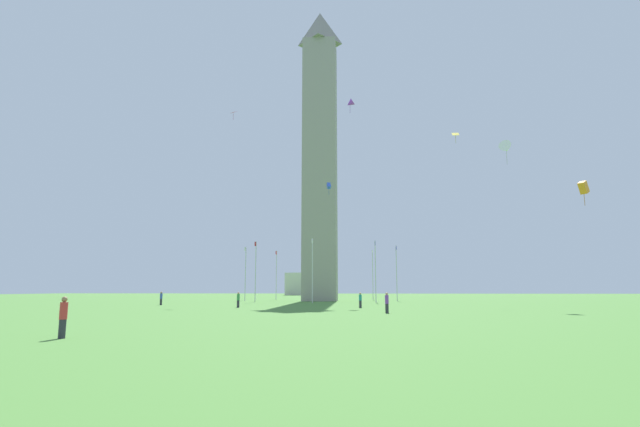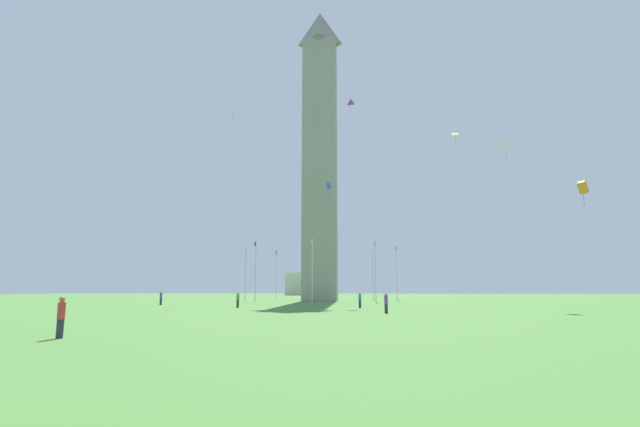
% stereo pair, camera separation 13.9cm
% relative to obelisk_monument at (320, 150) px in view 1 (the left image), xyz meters
% --- Properties ---
extents(ground_plane, '(260.00, 260.00, 0.00)m').
position_rel_obelisk_monument_xyz_m(ground_plane, '(0.00, 0.00, -26.90)').
color(ground_plane, '#477A33').
extents(obelisk_monument, '(5.92, 5.92, 53.80)m').
position_rel_obelisk_monument_xyz_m(obelisk_monument, '(0.00, 0.00, 0.00)').
color(obelisk_monument, gray).
rests_on(obelisk_monument, ground).
extents(flagpole_n, '(1.12, 0.14, 9.48)m').
position_rel_obelisk_monument_xyz_m(flagpole_n, '(13.26, 0.00, -21.76)').
color(flagpole_n, silver).
rests_on(flagpole_n, ground).
extents(flagpole_ne, '(1.12, 0.14, 9.48)m').
position_rel_obelisk_monument_xyz_m(flagpole_ne, '(9.39, 9.34, -21.76)').
color(flagpole_ne, silver).
rests_on(flagpole_ne, ground).
extents(flagpole_e, '(1.12, 0.14, 9.48)m').
position_rel_obelisk_monument_xyz_m(flagpole_e, '(0.05, 13.21, -21.76)').
color(flagpole_e, silver).
rests_on(flagpole_e, ground).
extents(flagpole_se, '(1.12, 0.14, 9.48)m').
position_rel_obelisk_monument_xyz_m(flagpole_se, '(-9.29, 9.34, -21.76)').
color(flagpole_se, silver).
rests_on(flagpole_se, ground).
extents(flagpole_s, '(1.12, 0.14, 9.48)m').
position_rel_obelisk_monument_xyz_m(flagpole_s, '(-13.16, 0.00, -21.76)').
color(flagpole_s, silver).
rests_on(flagpole_s, ground).
extents(flagpole_sw, '(1.12, 0.14, 9.48)m').
position_rel_obelisk_monument_xyz_m(flagpole_sw, '(-9.29, -9.34, -21.76)').
color(flagpole_sw, silver).
rests_on(flagpole_sw, ground).
extents(flagpole_w, '(1.12, 0.14, 9.48)m').
position_rel_obelisk_monument_xyz_m(flagpole_w, '(0.05, -13.21, -21.76)').
color(flagpole_w, silver).
rests_on(flagpole_w, ground).
extents(flagpole_nw, '(1.12, 0.14, 9.48)m').
position_rel_obelisk_monument_xyz_m(flagpole_nw, '(9.39, -9.34, -21.76)').
color(flagpole_nw, silver).
rests_on(flagpole_nw, ground).
extents(person_teal_shirt, '(0.32, 0.32, 1.69)m').
position_rel_obelisk_monument_xyz_m(person_teal_shirt, '(29.52, 7.02, -26.06)').
color(person_teal_shirt, '#2D2D38').
rests_on(person_teal_shirt, ground).
extents(person_blue_shirt, '(0.32, 0.32, 1.72)m').
position_rel_obelisk_monument_xyz_m(person_blue_shirt, '(22.80, -18.72, -26.04)').
color(person_blue_shirt, '#2D2D38').
rests_on(person_blue_shirt, ground).
extents(person_green_shirt, '(0.32, 0.32, 1.74)m').
position_rel_obelisk_monument_xyz_m(person_green_shirt, '(30.14, -6.66, -26.04)').
color(person_green_shirt, '#2D2D38').
rests_on(person_green_shirt, ground).
extents(person_purple_shirt, '(0.32, 0.32, 1.78)m').
position_rel_obelisk_monument_xyz_m(person_purple_shirt, '(41.15, 9.35, -26.01)').
color(person_purple_shirt, '#2D2D38').
rests_on(person_purple_shirt, ground).
extents(person_red_shirt, '(0.32, 0.32, 1.77)m').
position_rel_obelisk_monument_xyz_m(person_red_shirt, '(64.04, -5.60, -26.02)').
color(person_red_shirt, '#2D2D38').
rests_on(person_red_shirt, ground).
extents(kite_orange_box, '(1.10, 1.13, 2.23)m').
position_rel_obelisk_monument_xyz_m(kite_orange_box, '(41.04, 26.64, -16.06)').
color(kite_orange_box, orange).
extents(kite_yellow_diamond, '(0.79, 0.97, 1.65)m').
position_rel_obelisk_monument_xyz_m(kite_yellow_diamond, '(17.05, 20.72, -3.21)').
color(kite_yellow_diamond, yellow).
extents(kite_pink_diamond, '(1.15, 1.17, 1.41)m').
position_rel_obelisk_monument_xyz_m(kite_pink_diamond, '(13.27, -12.52, 2.51)').
color(kite_pink_diamond, pink).
extents(kite_white_delta, '(2.13, 2.04, 2.87)m').
position_rel_obelisk_monument_xyz_m(kite_white_delta, '(27.50, 24.40, -8.40)').
color(kite_white_delta, white).
extents(kite_blue_box, '(1.13, 0.80, 2.06)m').
position_rel_obelisk_monument_xyz_m(kite_blue_box, '(8.49, 2.15, -8.45)').
color(kite_blue_box, blue).
extents(kite_purple_delta, '(1.37, 1.64, 2.36)m').
position_rel_obelisk_monument_xyz_m(kite_purple_delta, '(11.97, 5.75, 3.92)').
color(kite_purple_delta, purple).
extents(distant_building, '(26.29, 12.18, 7.25)m').
position_rel_obelisk_monument_xyz_m(distant_building, '(-85.13, -11.55, -23.28)').
color(distant_building, beige).
rests_on(distant_building, ground).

